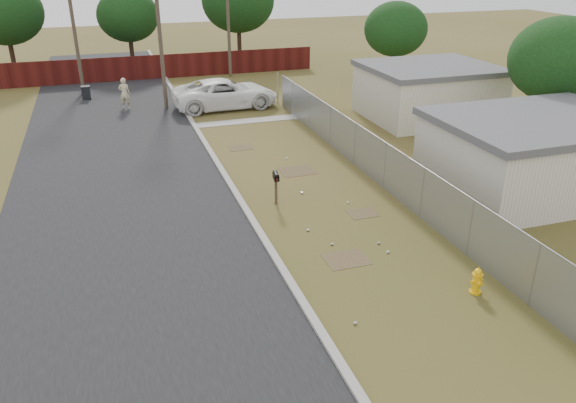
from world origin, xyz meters
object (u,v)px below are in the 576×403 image
object	(u,v)px
fire_hydrant	(477,281)
pedestrian	(125,93)
trash_bin	(86,93)
mailbox	(276,179)
pickup_truck	(225,94)

from	to	relation	value
fire_hydrant	pedestrian	size ratio (longest dim) A/B	0.44
fire_hydrant	pedestrian	world-z (taller)	pedestrian
pedestrian	trash_bin	distance (m)	4.07
mailbox	pickup_truck	world-z (taller)	pickup_truck
fire_hydrant	mailbox	size ratio (longest dim) A/B	0.63
fire_hydrant	pedestrian	xyz separation A→B (m)	(-8.47, 24.61, 0.58)
mailbox	pedestrian	size ratio (longest dim) A/B	0.70
pickup_truck	trash_bin	bearing A→B (deg)	56.49
fire_hydrant	mailbox	bearing A→B (deg)	115.39
fire_hydrant	trash_bin	distance (m)	29.92
pedestrian	trash_bin	size ratio (longest dim) A/B	2.19
mailbox	trash_bin	xyz separation A→B (m)	(-7.10, 20.03, -0.61)
fire_hydrant	mailbox	xyz separation A→B (m)	(-3.73, 7.86, 0.67)
pickup_truck	pedestrian	xyz separation A→B (m)	(-6.04, 1.78, 0.06)
mailbox	pickup_truck	size ratio (longest dim) A/B	0.21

